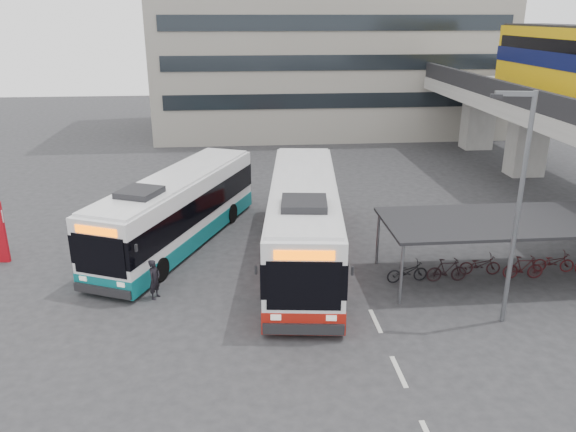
{
  "coord_description": "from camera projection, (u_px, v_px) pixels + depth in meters",
  "views": [
    {
      "loc": [
        -2.18,
        -17.09,
        10.27
      ],
      "look_at": [
        -0.1,
        5.71,
        2.0
      ],
      "focal_mm": 35.0,
      "sensor_mm": 36.0,
      "label": 1
    }
  ],
  "objects": [
    {
      "name": "lamp_post",
      "position": [
        517.0,
        198.0,
        18.35
      ],
      "size": [
        1.41,
        0.42,
        8.06
      ],
      "rotation": [
        0.0,
        0.0,
        -0.19
      ],
      "color": "#595B60",
      "rests_on": "ground"
    },
    {
      "name": "pedestrian",
      "position": [
        155.0,
        279.0,
        21.26
      ],
      "size": [
        0.58,
        0.68,
        1.58
      ],
      "primitive_type": "imported",
      "rotation": [
        0.0,
        0.0,
        1.14
      ],
      "color": "black",
      "rests_on": "ground"
    },
    {
      "name": "road_markings",
      "position": [
        399.0,
        371.0,
        17.09
      ],
      "size": [
        0.15,
        7.6,
        0.01
      ],
      "color": "beige",
      "rests_on": "ground"
    },
    {
      "name": "bike_shelter",
      "position": [
        504.0,
        245.0,
        22.73
      ],
      "size": [
        10.0,
        4.0,
        2.54
      ],
      "color": "#595B60",
      "rests_on": "ground"
    },
    {
      "name": "bus_teal",
      "position": [
        178.0,
        210.0,
        26.12
      ],
      "size": [
        7.12,
        12.0,
        3.54
      ],
      "rotation": [
        0.0,
        0.0,
        -0.41
      ],
      "color": "white",
      "rests_on": "ground"
    },
    {
      "name": "ground",
      "position": [
        306.0,
        324.0,
        19.68
      ],
      "size": [
        120.0,
        120.0,
        0.0
      ],
      "primitive_type": "plane",
      "color": "#28282B",
      "rests_on": "ground"
    },
    {
      "name": "bus_main",
      "position": [
        303.0,
        222.0,
        24.24
      ],
      "size": [
        4.31,
        13.3,
        3.86
      ],
      "rotation": [
        0.0,
        0.0,
        -0.12
      ],
      "color": "white",
      "rests_on": "ground"
    }
  ]
}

